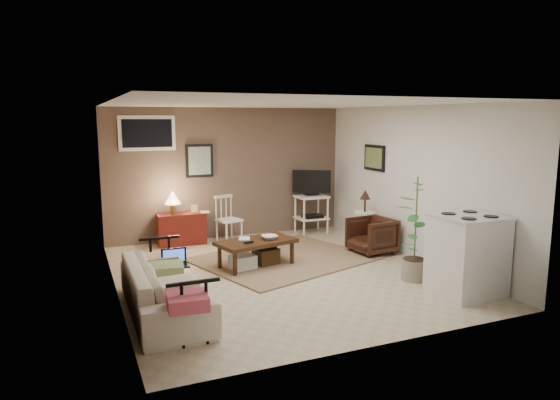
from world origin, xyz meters
name	(u,v)px	position (x,y,z in m)	size (l,w,h in m)	color
floor	(281,273)	(0.00, 0.00, 0.00)	(5.00, 5.00, 0.00)	#C1B293
art_back	(199,161)	(-0.55, 2.48, 1.45)	(0.50, 0.03, 0.60)	black
art_right	(374,158)	(2.23, 1.05, 1.52)	(0.03, 0.60, 0.45)	black
window	(147,133)	(-1.45, 2.48, 1.95)	(0.96, 0.03, 0.60)	white
rug	(284,259)	(0.32, 0.65, 0.01)	(2.53, 2.02, 0.02)	#87704E
coffee_table	(256,251)	(-0.23, 0.43, 0.24)	(1.26, 0.84, 0.44)	#3B1D10
sofa	(164,280)	(-1.80, -0.84, 0.39)	(1.98, 0.58, 0.78)	beige
sofa_pillows	(172,278)	(-1.75, -1.07, 0.48)	(0.38, 1.89, 0.13)	beige
sofa_end_rails	(174,283)	(-1.69, -0.84, 0.33)	(0.53, 1.98, 0.67)	black
laptop	(175,261)	(-1.61, -0.50, 0.50)	(0.30, 0.22, 0.21)	black
red_console	(180,226)	(-0.98, 2.24, 0.33)	(0.83, 0.37, 0.96)	maroon
spindle_chair	(228,220)	(-0.13, 2.12, 0.39)	(0.47, 0.47, 0.83)	white
tv_stand	(312,200)	(1.55, 2.14, 0.65)	(0.67, 0.47, 1.23)	white
side_table	(365,211)	(1.98, 0.93, 0.61)	(0.37, 0.37, 0.98)	white
armchair	(372,234)	(1.79, 0.41, 0.33)	(0.64, 0.60, 0.66)	black
potted_plant	(416,225)	(1.57, -0.98, 0.77)	(0.36, 0.36, 1.45)	gray
stove	(467,255)	(1.82, -1.69, 0.51)	(0.79, 0.73, 1.03)	silver
bowl	(270,231)	(-0.02, 0.41, 0.53)	(0.24, 0.06, 0.24)	#3B1D10
book_table	(239,232)	(-0.45, 0.57, 0.53)	(0.17, 0.02, 0.23)	#3B1D10
book_console	(200,207)	(-0.64, 2.14, 0.66)	(0.16, 0.02, 0.22)	#3B1D10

